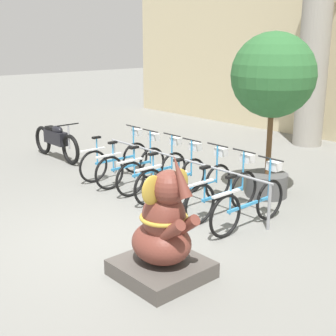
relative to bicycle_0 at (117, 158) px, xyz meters
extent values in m
plane|color=slate|center=(2.58, -1.83, -0.41)|extent=(60.00, 60.00, 0.00)
cylinder|color=gray|center=(0.95, 5.77, 2.09)|extent=(0.78, 0.78, 5.00)
cylinder|color=gray|center=(-0.25, 0.12, -0.03)|extent=(0.05, 0.05, 0.75)
cylinder|color=gray|center=(3.87, 0.12, -0.03)|extent=(0.05, 0.05, 0.75)
cylinder|color=gray|center=(1.81, 0.12, 0.34)|extent=(4.22, 0.04, 0.04)
torus|color=black|center=(0.00, 0.50, -0.07)|extent=(0.05, 0.68, 0.68)
torus|color=black|center=(0.00, -0.58, -0.07)|extent=(0.05, 0.68, 0.68)
cube|color=#338CC6|center=(0.00, -0.04, -0.02)|extent=(0.04, 0.98, 0.04)
cube|color=silver|center=(0.00, -0.58, 0.28)|extent=(0.06, 0.57, 0.03)
cylinder|color=#338CC6|center=(0.00, -0.48, 0.22)|extent=(0.03, 0.03, 0.57)
cube|color=black|center=(0.00, -0.48, 0.52)|extent=(0.08, 0.18, 0.04)
cylinder|color=#338CC6|center=(0.00, 0.46, 0.28)|extent=(0.03, 0.03, 0.70)
cylinder|color=black|center=(0.00, 0.46, 0.63)|extent=(0.48, 0.03, 0.03)
cube|color=silver|center=(0.00, 0.56, 0.49)|extent=(0.20, 0.16, 0.14)
torus|color=black|center=(0.60, 0.48, -0.07)|extent=(0.05, 0.68, 0.68)
torus|color=black|center=(0.60, -0.60, -0.07)|extent=(0.05, 0.68, 0.68)
cube|color=#338CC6|center=(0.60, -0.06, -0.02)|extent=(0.04, 0.98, 0.04)
cube|color=silver|center=(0.60, -0.60, 0.28)|extent=(0.06, 0.57, 0.03)
cylinder|color=#338CC6|center=(0.60, -0.50, 0.22)|extent=(0.03, 0.03, 0.57)
cube|color=black|center=(0.60, -0.50, 0.52)|extent=(0.08, 0.18, 0.04)
cylinder|color=#338CC6|center=(0.60, 0.44, 0.28)|extent=(0.03, 0.03, 0.70)
cylinder|color=black|center=(0.60, 0.44, 0.63)|extent=(0.48, 0.03, 0.03)
cube|color=silver|center=(0.60, 0.54, 0.49)|extent=(0.20, 0.16, 0.14)
torus|color=black|center=(1.21, 0.53, -0.07)|extent=(0.05, 0.68, 0.68)
torus|color=black|center=(1.21, -0.54, -0.07)|extent=(0.05, 0.68, 0.68)
cube|color=#338CC6|center=(1.21, -0.01, -0.02)|extent=(0.04, 0.98, 0.04)
cube|color=silver|center=(1.21, -0.54, 0.28)|extent=(0.06, 0.57, 0.03)
cylinder|color=#338CC6|center=(1.21, -0.44, 0.22)|extent=(0.03, 0.03, 0.57)
cube|color=black|center=(1.21, -0.44, 0.52)|extent=(0.08, 0.18, 0.04)
cylinder|color=#338CC6|center=(1.21, 0.49, 0.28)|extent=(0.03, 0.03, 0.70)
cylinder|color=black|center=(1.21, 0.49, 0.63)|extent=(0.48, 0.03, 0.03)
cube|color=silver|center=(1.21, 0.59, 0.49)|extent=(0.20, 0.16, 0.14)
torus|color=black|center=(1.81, 0.49, -0.07)|extent=(0.05, 0.68, 0.68)
torus|color=black|center=(1.81, -0.59, -0.07)|extent=(0.05, 0.68, 0.68)
cube|color=#338CC6|center=(1.81, -0.05, -0.02)|extent=(0.04, 0.98, 0.04)
cube|color=silver|center=(1.81, -0.59, 0.28)|extent=(0.06, 0.57, 0.03)
cylinder|color=#338CC6|center=(1.81, -0.49, 0.22)|extent=(0.03, 0.03, 0.57)
cube|color=black|center=(1.81, -0.49, 0.52)|extent=(0.08, 0.18, 0.04)
cylinder|color=#338CC6|center=(1.81, 0.45, 0.28)|extent=(0.03, 0.03, 0.70)
cylinder|color=black|center=(1.81, 0.45, 0.63)|extent=(0.48, 0.03, 0.03)
cube|color=silver|center=(1.81, 0.55, 0.49)|extent=(0.20, 0.16, 0.14)
torus|color=black|center=(2.41, 0.54, -0.07)|extent=(0.05, 0.68, 0.68)
torus|color=black|center=(2.41, -0.54, -0.07)|extent=(0.05, 0.68, 0.68)
cube|color=#338CC6|center=(2.41, 0.00, -0.02)|extent=(0.04, 0.98, 0.04)
cube|color=silver|center=(2.41, -0.54, 0.28)|extent=(0.06, 0.57, 0.03)
cylinder|color=#338CC6|center=(2.41, -0.44, 0.22)|extent=(0.03, 0.03, 0.57)
cube|color=black|center=(2.41, -0.44, 0.52)|extent=(0.08, 0.18, 0.04)
cylinder|color=#338CC6|center=(2.41, 0.50, 0.28)|extent=(0.03, 0.03, 0.70)
cylinder|color=black|center=(2.41, 0.50, 0.63)|extent=(0.48, 0.03, 0.03)
cube|color=silver|center=(2.41, 0.60, 0.49)|extent=(0.20, 0.16, 0.14)
torus|color=black|center=(3.01, 0.54, -0.07)|extent=(0.05, 0.68, 0.68)
torus|color=black|center=(3.01, -0.54, -0.07)|extent=(0.05, 0.68, 0.68)
cube|color=#338CC6|center=(3.01, 0.00, -0.02)|extent=(0.04, 0.98, 0.04)
cube|color=silver|center=(3.01, -0.54, 0.28)|extent=(0.06, 0.57, 0.03)
cylinder|color=#338CC6|center=(3.01, -0.44, 0.22)|extent=(0.03, 0.03, 0.57)
cube|color=black|center=(3.01, -0.44, 0.52)|extent=(0.08, 0.18, 0.04)
cylinder|color=#338CC6|center=(3.01, 0.50, 0.28)|extent=(0.03, 0.03, 0.70)
cylinder|color=black|center=(3.01, 0.50, 0.63)|extent=(0.48, 0.03, 0.03)
cube|color=silver|center=(3.01, 0.60, 0.49)|extent=(0.20, 0.16, 0.14)
torus|color=black|center=(3.62, 0.47, -0.07)|extent=(0.05, 0.68, 0.68)
torus|color=black|center=(3.62, -0.61, -0.07)|extent=(0.05, 0.68, 0.68)
cube|color=#338CC6|center=(3.62, -0.07, -0.02)|extent=(0.04, 0.98, 0.04)
cube|color=silver|center=(3.62, -0.61, 0.28)|extent=(0.06, 0.57, 0.03)
cylinder|color=#338CC6|center=(3.62, -0.51, 0.22)|extent=(0.03, 0.03, 0.57)
cube|color=black|center=(3.62, -0.51, 0.52)|extent=(0.08, 0.18, 0.04)
cylinder|color=#338CC6|center=(3.62, 0.43, 0.28)|extent=(0.03, 0.03, 0.70)
cylinder|color=black|center=(3.62, 0.43, 0.63)|extent=(0.48, 0.03, 0.03)
cube|color=silver|center=(3.62, 0.53, 0.49)|extent=(0.20, 0.16, 0.14)
cube|color=#4C4742|center=(3.88, -2.08, -0.31)|extent=(1.03, 1.03, 0.20)
ellipsoid|color=brown|center=(3.88, -2.08, 0.05)|extent=(0.79, 0.70, 0.51)
ellipsoid|color=brown|center=(3.92, -2.08, 0.40)|extent=(0.56, 0.51, 0.65)
sphere|color=brown|center=(4.02, -2.08, 0.79)|extent=(0.42, 0.42, 0.42)
ellipsoid|color=#B79333|center=(3.96, -1.87, 0.79)|extent=(0.08, 0.30, 0.36)
ellipsoid|color=#B79333|center=(3.96, -2.29, 0.79)|extent=(0.08, 0.30, 0.36)
cone|color=brown|center=(4.20, -2.08, 0.97)|extent=(0.36, 0.15, 0.53)
cylinder|color=brown|center=(4.18, -1.96, 0.33)|extent=(0.42, 0.14, 0.37)
cylinder|color=brown|center=(4.18, -2.20, 0.33)|extent=(0.42, 0.14, 0.37)
torus|color=#B79333|center=(3.92, -2.08, 0.40)|extent=(0.59, 0.59, 0.05)
torus|color=black|center=(-1.54, -0.21, -0.05)|extent=(0.72, 0.09, 0.72)
torus|color=black|center=(-2.90, -0.21, -0.05)|extent=(0.72, 0.09, 0.72)
cube|color=black|center=(-2.22, -0.21, 0.13)|extent=(0.82, 0.22, 0.32)
ellipsoid|color=black|center=(-2.12, -0.21, 0.33)|extent=(0.40, 0.20, 0.20)
cube|color=black|center=(-2.40, -0.21, 0.33)|extent=(0.36, 0.18, 0.08)
cylinder|color=#99999E|center=(-1.59, -0.21, 0.23)|extent=(0.04, 0.04, 0.56)
cylinder|color=black|center=(-1.59, -0.21, 0.53)|extent=(0.03, 0.55, 0.03)
cylinder|color=#4C4C4C|center=(2.86, 1.41, -0.19)|extent=(0.77, 0.77, 0.43)
cylinder|color=brown|center=(2.86, 1.41, 0.63)|extent=(0.10, 0.10, 1.21)
sphere|color=#2D6633|center=(2.86, 1.41, 1.83)|extent=(1.51, 1.51, 1.51)
camera|label=1|loc=(7.89, -5.53, 2.50)|focal=50.00mm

